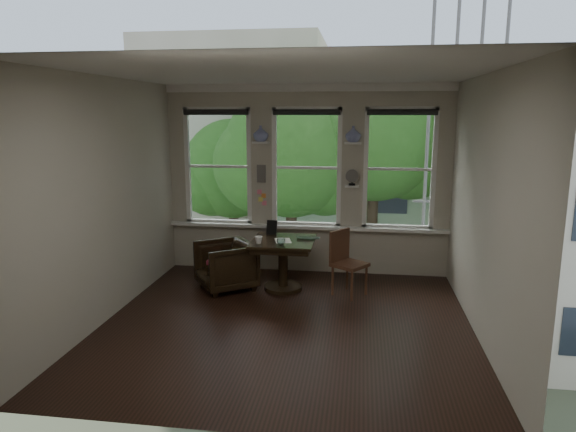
% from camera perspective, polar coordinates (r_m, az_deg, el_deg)
% --- Properties ---
extents(ground, '(4.50, 4.50, 0.00)m').
position_cam_1_polar(ground, '(6.48, -0.17, -11.87)').
color(ground, black).
rests_on(ground, ground).
extents(ceiling, '(4.50, 4.50, 0.00)m').
position_cam_1_polar(ceiling, '(5.97, -0.18, 15.63)').
color(ceiling, silver).
rests_on(ceiling, ground).
extents(wall_back, '(4.50, 0.00, 4.50)m').
position_cam_1_polar(wall_back, '(8.25, 2.09, 4.01)').
color(wall_back, '#B8AF9D').
rests_on(wall_back, ground).
extents(wall_front, '(4.50, 0.00, 4.50)m').
position_cam_1_polar(wall_front, '(3.89, -5.00, -4.45)').
color(wall_front, '#B8AF9D').
rests_on(wall_front, ground).
extents(wall_left, '(0.00, 4.50, 4.50)m').
position_cam_1_polar(wall_left, '(6.75, -19.45, 1.71)').
color(wall_left, '#B8AF9D').
rests_on(wall_left, ground).
extents(wall_right, '(0.00, 4.50, 4.50)m').
position_cam_1_polar(wall_right, '(6.14, 21.07, 0.70)').
color(wall_right, '#B8AF9D').
rests_on(wall_right, ground).
extents(window_left, '(1.10, 0.12, 1.90)m').
position_cam_1_polar(window_left, '(8.51, -7.70, 5.49)').
color(window_left, white).
rests_on(window_left, ground).
extents(window_center, '(1.10, 0.12, 1.90)m').
position_cam_1_polar(window_center, '(8.23, 2.10, 5.39)').
color(window_center, white).
rests_on(window_center, ground).
extents(window_right, '(1.10, 0.12, 1.90)m').
position_cam_1_polar(window_right, '(8.21, 12.26, 5.12)').
color(window_right, white).
rests_on(window_right, ground).
extents(shelf_left, '(0.26, 0.16, 0.03)m').
position_cam_1_polar(shelf_left, '(8.21, -3.04, 8.17)').
color(shelf_left, white).
rests_on(shelf_left, ground).
extents(shelf_right, '(0.26, 0.16, 0.03)m').
position_cam_1_polar(shelf_right, '(8.05, 7.23, 8.03)').
color(shelf_right, white).
rests_on(shelf_right, ground).
extents(intercom, '(0.14, 0.06, 0.28)m').
position_cam_1_polar(intercom, '(8.28, -2.96, 4.72)').
color(intercom, '#59544F').
rests_on(intercom, ground).
extents(sticky_notes, '(0.16, 0.01, 0.24)m').
position_cam_1_polar(sticky_notes, '(8.33, -2.93, 2.34)').
color(sticky_notes, pink).
rests_on(sticky_notes, ground).
extents(desk_fan, '(0.20, 0.20, 0.24)m').
position_cam_1_polar(desk_fan, '(8.09, 7.13, 3.99)').
color(desk_fan, '#59544F').
rests_on(desk_fan, ground).
extents(vase_left, '(0.24, 0.24, 0.25)m').
position_cam_1_polar(vase_left, '(8.20, -3.05, 9.14)').
color(vase_left, white).
rests_on(vase_left, shelf_left).
extents(vase_right, '(0.24, 0.24, 0.25)m').
position_cam_1_polar(vase_right, '(8.05, 7.26, 9.02)').
color(vase_right, white).
rests_on(vase_right, shelf_right).
extents(table, '(0.90, 0.90, 0.75)m').
position_cam_1_polar(table, '(7.54, -0.55, -5.45)').
color(table, black).
rests_on(table, ground).
extents(armchair_left, '(1.08, 1.07, 0.71)m').
position_cam_1_polar(armchair_left, '(7.63, -6.93, -5.49)').
color(armchair_left, black).
rests_on(armchair_left, ground).
extents(cushion_red, '(0.45, 0.45, 0.06)m').
position_cam_1_polar(cushion_red, '(7.60, -6.95, -4.81)').
color(cushion_red, maroon).
rests_on(cushion_red, armchair_left).
extents(side_chair_right, '(0.59, 0.59, 0.92)m').
position_cam_1_polar(side_chair_right, '(7.34, 6.88, -5.31)').
color(side_chair_right, '#492A1A').
rests_on(side_chair_right, ground).
extents(laptop, '(0.34, 0.22, 0.03)m').
position_cam_1_polar(laptop, '(7.44, 2.20, -2.59)').
color(laptop, black).
rests_on(laptop, table).
extents(mug, '(0.12, 0.12, 0.10)m').
position_cam_1_polar(mug, '(7.24, -3.28, -2.67)').
color(mug, white).
rests_on(mug, table).
extents(drinking_glass, '(0.15, 0.15, 0.09)m').
position_cam_1_polar(drinking_glass, '(7.16, -0.78, -2.86)').
color(drinking_glass, white).
rests_on(drinking_glass, table).
extents(tablet, '(0.17, 0.10, 0.22)m').
position_cam_1_polar(tablet, '(7.75, -1.82, -1.28)').
color(tablet, black).
rests_on(tablet, table).
extents(papers, '(0.29, 0.34, 0.00)m').
position_cam_1_polar(papers, '(7.40, -0.56, -2.75)').
color(papers, silver).
rests_on(papers, table).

